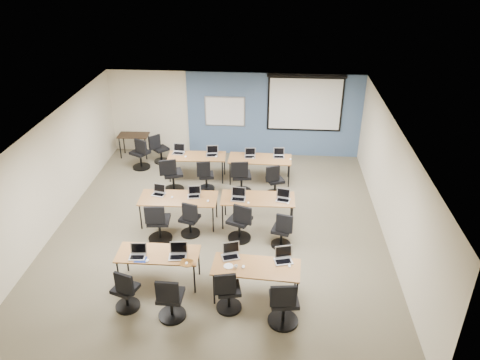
# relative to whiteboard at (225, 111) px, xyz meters

# --- Properties ---
(floor) EXTENTS (8.00, 9.00, 0.02)m
(floor) POSITION_rel_whiteboard_xyz_m (0.30, -4.43, -1.45)
(floor) COLOR #6B6354
(floor) RESTS_ON ground
(ceiling) EXTENTS (8.00, 9.00, 0.02)m
(ceiling) POSITION_rel_whiteboard_xyz_m (0.30, -4.43, 1.25)
(ceiling) COLOR white
(ceiling) RESTS_ON ground
(wall_back) EXTENTS (8.00, 0.04, 2.70)m
(wall_back) POSITION_rel_whiteboard_xyz_m (0.30, 0.07, -0.10)
(wall_back) COLOR beige
(wall_back) RESTS_ON ground
(wall_front) EXTENTS (8.00, 0.04, 2.70)m
(wall_front) POSITION_rel_whiteboard_xyz_m (0.30, -8.93, -0.10)
(wall_front) COLOR beige
(wall_front) RESTS_ON ground
(wall_left) EXTENTS (0.04, 9.00, 2.70)m
(wall_left) POSITION_rel_whiteboard_xyz_m (-3.70, -4.43, -0.10)
(wall_left) COLOR beige
(wall_left) RESTS_ON ground
(wall_right) EXTENTS (0.04, 9.00, 2.70)m
(wall_right) POSITION_rel_whiteboard_xyz_m (4.30, -4.43, -0.10)
(wall_right) COLOR beige
(wall_right) RESTS_ON ground
(blue_accent_panel) EXTENTS (5.50, 0.04, 2.70)m
(blue_accent_panel) POSITION_rel_whiteboard_xyz_m (1.55, 0.04, -0.10)
(blue_accent_panel) COLOR #3D5977
(blue_accent_panel) RESTS_ON wall_back
(whiteboard) EXTENTS (1.28, 0.03, 0.98)m
(whiteboard) POSITION_rel_whiteboard_xyz_m (0.00, 0.00, 0.00)
(whiteboard) COLOR #A9B0BD
(whiteboard) RESTS_ON wall_back
(projector_screen) EXTENTS (2.40, 0.10, 1.82)m
(projector_screen) POSITION_rel_whiteboard_xyz_m (2.50, -0.02, 0.44)
(projector_screen) COLOR black
(projector_screen) RESTS_ON wall_back
(training_table_front_left) EXTENTS (1.67, 0.70, 0.73)m
(training_table_front_left) POSITION_rel_whiteboard_xyz_m (-0.70, -6.48, -0.77)
(training_table_front_left) COLOR brown
(training_table_front_left) RESTS_ON floor
(training_table_front_right) EXTENTS (1.72, 0.72, 0.73)m
(training_table_front_right) POSITION_rel_whiteboard_xyz_m (1.31, -6.75, -0.77)
(training_table_front_right) COLOR brown
(training_table_front_right) RESTS_ON floor
(training_table_mid_left) EXTENTS (1.90, 0.79, 0.73)m
(training_table_mid_left) POSITION_rel_whiteboard_xyz_m (-0.72, -4.24, -0.76)
(training_table_mid_left) COLOR brown
(training_table_mid_left) RESTS_ON floor
(training_table_mid_right) EXTENTS (1.80, 0.75, 0.73)m
(training_table_mid_right) POSITION_rel_whiteboard_xyz_m (1.23, -4.11, -0.76)
(training_table_mid_right) COLOR brown
(training_table_mid_right) RESTS_ON floor
(training_table_back_left) EXTENTS (1.67, 0.69, 0.73)m
(training_table_back_left) POSITION_rel_whiteboard_xyz_m (-0.64, -1.82, -0.77)
(training_table_back_left) COLOR olive
(training_table_back_left) RESTS_ON floor
(training_table_back_right) EXTENTS (1.80, 0.75, 0.73)m
(training_table_back_right) POSITION_rel_whiteboard_xyz_m (1.20, -1.85, -0.77)
(training_table_back_right) COLOR #A67047
(training_table_back_right) RESTS_ON floor
(laptop_0) EXTENTS (0.32, 0.27, 0.25)m
(laptop_0) POSITION_rel_whiteboard_xyz_m (-1.08, -6.60, -0.66)
(laptop_0) COLOR #B3B2BD
(laptop_0) RESTS_ON training_table_front_left
(mouse_0) EXTENTS (0.09, 0.12, 0.04)m
(mouse_0) POSITION_rel_whiteboard_xyz_m (-0.85, -6.75, -0.71)
(mouse_0) COLOR white
(mouse_0) RESTS_ON training_table_front_left
(task_chair_0) EXTENTS (0.50, 0.48, 0.97)m
(task_chair_0) POSITION_rel_whiteboard_xyz_m (-1.16, -7.32, -1.05)
(task_chair_0) COLOR black
(task_chair_0) RESTS_ON floor
(laptop_1) EXTENTS (0.35, 0.30, 0.27)m
(laptop_1) POSITION_rel_whiteboard_xyz_m (-0.28, -6.53, -0.65)
(laptop_1) COLOR silver
(laptop_1) RESTS_ON training_table_front_left
(mouse_1) EXTENTS (0.07, 0.10, 0.03)m
(mouse_1) POSITION_rel_whiteboard_xyz_m (-0.07, -6.76, -0.71)
(mouse_1) COLOR white
(mouse_1) RESTS_ON training_table_front_left
(task_chair_1) EXTENTS (0.53, 0.53, 1.01)m
(task_chair_1) POSITION_rel_whiteboard_xyz_m (-0.25, -7.51, -1.03)
(task_chair_1) COLOR black
(task_chair_1) RESTS_ON floor
(laptop_2) EXTENTS (0.34, 0.29, 0.26)m
(laptop_2) POSITION_rel_whiteboard_xyz_m (0.78, -6.45, -0.66)
(laptop_2) COLOR #A7A8AC
(laptop_2) RESTS_ON training_table_front_right
(mouse_2) EXTENTS (0.07, 0.11, 0.04)m
(mouse_2) POSITION_rel_whiteboard_xyz_m (1.06, -6.80, -0.71)
(mouse_2) COLOR white
(mouse_2) RESTS_ON training_table_front_right
(task_chair_2) EXTENTS (0.50, 0.50, 0.98)m
(task_chair_2) POSITION_rel_whiteboard_xyz_m (0.79, -7.20, -1.05)
(task_chair_2) COLOR black
(task_chair_2) RESTS_ON floor
(laptop_3) EXTENTS (0.35, 0.30, 0.26)m
(laptop_3) POSITION_rel_whiteboard_xyz_m (1.83, -6.51, -0.65)
(laptop_3) COLOR #A7A8AE
(laptop_3) RESTS_ON training_table_front_right
(mouse_3) EXTENTS (0.06, 0.10, 0.04)m
(mouse_3) POSITION_rel_whiteboard_xyz_m (1.95, -6.70, -0.71)
(mouse_3) COLOR white
(mouse_3) RESTS_ON training_table_front_right
(task_chair_3) EXTENTS (0.58, 0.58, 1.05)m
(task_chair_3) POSITION_rel_whiteboard_xyz_m (1.84, -7.49, -1.01)
(task_chair_3) COLOR black
(task_chair_3) RESTS_ON floor
(laptop_4) EXTENTS (0.31, 0.26, 0.24)m
(laptop_4) POSITION_rel_whiteboard_xyz_m (-1.23, -4.10, -0.66)
(laptop_4) COLOR silver
(laptop_4) RESTS_ON training_table_mid_left
(mouse_4) EXTENTS (0.07, 0.10, 0.03)m
(mouse_4) POSITION_rel_whiteboard_xyz_m (-0.87, -4.25, -0.71)
(mouse_4) COLOR white
(mouse_4) RESTS_ON training_table_mid_left
(task_chair_4) EXTENTS (0.57, 0.57, 1.04)m
(task_chair_4) POSITION_rel_whiteboard_xyz_m (-1.05, -5.04, -1.02)
(task_chair_4) COLOR black
(task_chair_4) RESTS_ON floor
(laptop_5) EXTENTS (0.30, 0.26, 0.23)m
(laptop_5) POSITION_rel_whiteboard_xyz_m (-0.34, -4.13, -0.66)
(laptop_5) COLOR silver
(laptop_5) RESTS_ON training_table_mid_left
(mouse_5) EXTENTS (0.07, 0.10, 0.03)m
(mouse_5) POSITION_rel_whiteboard_xyz_m (0.03, -4.35, -0.71)
(mouse_5) COLOR white
(mouse_5) RESTS_ON training_table_mid_left
(task_chair_5) EXTENTS (0.48, 0.47, 0.95)m
(task_chair_5) POSITION_rel_whiteboard_xyz_m (-0.36, -4.77, -1.06)
(task_chair_5) COLOR black
(task_chair_5) RESTS_ON floor
(laptop_6) EXTENTS (0.35, 0.29, 0.26)m
(laptop_6) POSITION_rel_whiteboard_xyz_m (0.75, -4.17, -0.66)
(laptop_6) COLOR #B6B6B6
(laptop_6) RESTS_ON training_table_mid_right
(mouse_6) EXTENTS (0.06, 0.09, 0.03)m
(mouse_6) POSITION_rel_whiteboard_xyz_m (1.01, -4.37, -0.71)
(mouse_6) COLOR white
(mouse_6) RESTS_ON training_table_mid_right
(task_chair_6) EXTENTS (0.58, 0.55, 1.03)m
(task_chair_6) POSITION_rel_whiteboard_xyz_m (0.85, -4.87, -1.02)
(task_chair_6) COLOR black
(task_chair_6) RESTS_ON floor
(laptop_7) EXTENTS (0.33, 0.28, 0.25)m
(laptop_7) POSITION_rel_whiteboard_xyz_m (1.84, -4.14, -0.66)
(laptop_7) COLOR silver
(laptop_7) RESTS_ON training_table_mid_right
(mouse_7) EXTENTS (0.06, 0.09, 0.03)m
(mouse_7) POSITION_rel_whiteboard_xyz_m (1.96, -4.32, -0.71)
(mouse_7) COLOR white
(mouse_7) RESTS_ON training_table_mid_right
(task_chair_7) EXTENTS (0.47, 0.47, 0.95)m
(task_chair_7) POSITION_rel_whiteboard_xyz_m (1.83, -5.07, -1.06)
(task_chair_7) COLOR black
(task_chair_7) RESTS_ON floor
(laptop_8) EXTENTS (0.34, 0.29, 0.26)m
(laptop_8) POSITION_rel_whiteboard_xyz_m (-1.20, -1.65, -0.66)
(laptop_8) COLOR #BEBEBE
(laptop_8) RESTS_ON training_table_back_left
(mouse_8) EXTENTS (0.09, 0.12, 0.04)m
(mouse_8) POSITION_rel_whiteboard_xyz_m (-0.95, -1.92, -0.71)
(mouse_8) COLOR white
(mouse_8) RESTS_ON training_table_back_left
(task_chair_8) EXTENTS (0.60, 0.58, 1.05)m
(task_chair_8) POSITION_rel_whiteboard_xyz_m (-1.22, -2.66, -1.01)
(task_chair_8) COLOR black
(task_chair_8) RESTS_ON floor
(laptop_9) EXTENTS (0.34, 0.29, 0.26)m
(laptop_9) POSITION_rel_whiteboard_xyz_m (-0.21, -1.71, -0.66)
(laptop_9) COLOR #A6A5AD
(laptop_9) RESTS_ON training_table_back_left
(mouse_9) EXTENTS (0.07, 0.11, 0.04)m
(mouse_9) POSITION_rel_whiteboard_xyz_m (-0.07, -1.85, -0.71)
(mouse_9) COLOR white
(mouse_9) RESTS_ON training_table_back_left
(task_chair_9) EXTENTS (0.46, 0.46, 0.95)m
(task_chair_9) POSITION_rel_whiteboard_xyz_m (-0.30, -2.52, -1.06)
(task_chair_9) COLOR black
(task_chair_9) RESTS_ON floor
(laptop_10) EXTENTS (0.31, 0.26, 0.24)m
(laptop_10) POSITION_rel_whiteboard_xyz_m (0.90, -1.75, -0.66)
(laptop_10) COLOR #B7B7C4
(laptop_10) RESTS_ON training_table_back_right
(mouse_10) EXTENTS (0.06, 0.10, 0.03)m
(mouse_10) POSITION_rel_whiteboard_xyz_m (1.00, -1.86, -0.71)
(mouse_10) COLOR white
(mouse_10) RESTS_ON training_table_back_right
(task_chair_10) EXTENTS (0.57, 0.57, 1.05)m
(task_chair_10) POSITION_rel_whiteboard_xyz_m (0.70, -2.63, -1.01)
(task_chair_10) COLOR black
(task_chair_10) RESTS_ON floor
(laptop_11) EXTENTS (0.32, 0.27, 0.24)m
(laptop_11) POSITION_rel_whiteboard_xyz_m (1.73, -1.69, -0.66)
(laptop_11) COLOR #A1A1A8
(laptop_11) RESTS_ON training_table_back_right
(mouse_11) EXTENTS (0.09, 0.11, 0.03)m
(mouse_11) POSITION_rel_whiteboard_xyz_m (2.07, -1.87, -0.71)
(mouse_11) COLOR white
(mouse_11) RESTS_ON training_table_back_right
(task_chair_11) EXTENTS (0.50, 0.47, 0.96)m
(task_chair_11) POSITION_rel_whiteboard_xyz_m (1.63, -2.68, -1.06)
(task_chair_11) COLOR black
(task_chair_11) RESTS_ON floor
(blue_mousepad) EXTENTS (0.25, 0.21, 0.01)m
(blue_mousepad) POSITION_rel_whiteboard_xyz_m (-1.00, -6.71, -0.72)
(blue_mousepad) COLOR navy
(blue_mousepad) RESTS_ON training_table_front_left
(snack_bowl) EXTENTS (0.35, 0.35, 0.08)m
(snack_bowl) POSITION_rel_whiteboard_xyz_m (-0.05, -6.81, -0.68)
(snack_bowl) COLOR brown
(snack_bowl) RESTS_ON training_table_front_left
(snack_plate) EXTENTS (0.22, 0.22, 0.01)m
(snack_plate) POSITION_rel_whiteboard_xyz_m (0.77, -6.79, -0.71)
(snack_plate) COLOR white
(snack_plate) RESTS_ON training_table_front_right
(coffee_cup) EXTENTS (0.06, 0.06, 0.05)m
(coffee_cup) POSITION_rel_whiteboard_xyz_m (0.92, -6.85, -0.68)
(coffee_cup) COLOR beige
(coffee_cup) RESTS_ON snack_plate
(utility_table) EXTENTS (0.96, 0.53, 0.75)m
(utility_table) POSITION_rel_whiteboard_xyz_m (-2.91, -0.45, -0.79)
(utility_table) COLOR #302111
(utility_table) RESTS_ON floor
(spare_chair_a) EXTENTS (0.56, 0.47, 0.96)m
(spare_chair_a) POSITION_rel_whiteboard_xyz_m (-2.00, -0.85, -1.06)
(spare_chair_a) COLOR black
(spare_chair_a) RESTS_ON floor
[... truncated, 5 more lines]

